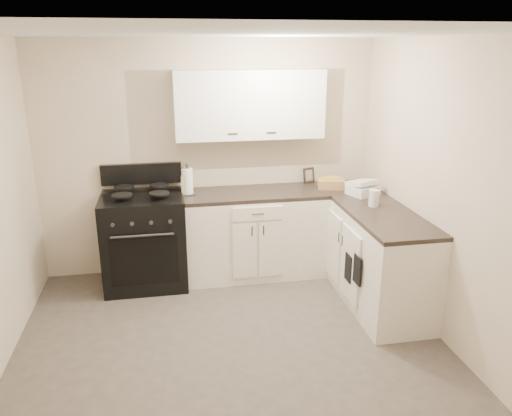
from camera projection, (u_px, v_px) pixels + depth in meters
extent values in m
plane|color=#473F38|center=(234.00, 354.00, 4.11)|extent=(3.60, 3.60, 0.00)
plane|color=white|center=(229.00, 33.00, 3.34)|extent=(3.60, 3.60, 0.00)
plane|color=beige|center=(209.00, 159.00, 5.41)|extent=(3.60, 0.00, 3.60)
plane|color=beige|center=(452.00, 197.00, 4.04)|extent=(0.00, 3.60, 3.60)
plane|color=beige|center=(291.00, 346.00, 2.04)|extent=(3.60, 0.00, 3.60)
cube|color=silver|center=(252.00, 235.00, 5.45)|extent=(1.55, 0.60, 0.90)
cube|color=silver|center=(369.00, 251.00, 5.03)|extent=(0.60, 1.90, 0.90)
cube|color=black|center=(252.00, 194.00, 5.30)|extent=(1.55, 0.60, 0.04)
cube|color=black|center=(372.00, 207.00, 4.88)|extent=(0.60, 1.90, 0.04)
cube|color=white|center=(250.00, 104.00, 5.16)|extent=(1.55, 0.30, 0.70)
cube|color=black|center=(145.00, 242.00, 5.22)|extent=(0.84, 0.72, 1.01)
cube|color=#D5BD83|center=(186.00, 185.00, 5.18)|extent=(0.10, 0.09, 0.20)
cylinder|color=white|center=(187.00, 182.00, 5.17)|extent=(0.14, 0.14, 0.27)
cube|color=black|center=(309.00, 175.00, 5.63)|extent=(0.14, 0.09, 0.17)
cube|color=tan|center=(331.00, 184.00, 5.43)|extent=(0.32, 0.25, 0.10)
cube|color=white|center=(363.00, 190.00, 5.18)|extent=(0.34, 0.33, 0.10)
cylinder|color=silver|center=(374.00, 198.00, 4.80)|extent=(0.10, 0.10, 0.16)
cube|color=black|center=(357.00, 270.00, 4.48)|extent=(0.02, 0.15, 0.27)
cube|color=black|center=(349.00, 268.00, 4.70)|extent=(0.02, 0.15, 0.27)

